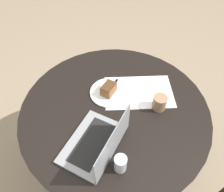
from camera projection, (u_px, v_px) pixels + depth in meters
ground_plane at (114, 160)px, 1.83m from camera, size 12.00×12.00×0.00m
dining_table at (114, 123)px, 1.40m from camera, size 1.11×1.11×0.73m
paper_document at (139, 92)px, 1.36m from camera, size 0.44×0.31×0.00m
plate at (109, 92)px, 1.35m from camera, size 0.24×0.24×0.01m
cake_slice at (109, 89)px, 1.32m from camera, size 0.11×0.12×0.06m
fork at (113, 86)px, 1.37m from camera, size 0.11×0.16×0.00m
coffee_glass at (160, 103)px, 1.25m from camera, size 0.08×0.08×0.09m
water_glass at (120, 164)px, 1.01m from camera, size 0.06×0.06×0.10m
laptop at (97, 143)px, 1.09m from camera, size 0.40×0.42×0.22m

